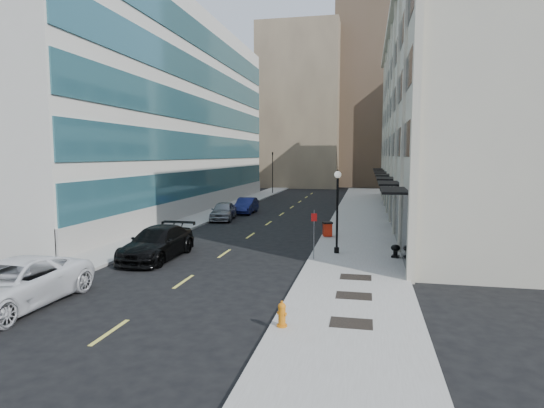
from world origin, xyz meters
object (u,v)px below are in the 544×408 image
at_px(urn_planter, 396,250).
at_px(car_blue_sedan, 246,206).
at_px(car_black_pickup, 157,243).
at_px(car_silver_sedan, 223,211).
at_px(car_white_van, 13,285).
at_px(sign_post, 314,228).
at_px(trash_bin, 327,229).
at_px(lamppost, 337,204).
at_px(traffic_signal, 273,155).
at_px(fire_hydrant, 282,314).

bearing_deg(urn_planter, car_blue_sedan, 126.65).
height_order(car_black_pickup, car_silver_sedan, car_black_pickup).
bearing_deg(car_white_van, car_black_pickup, 80.55).
distance_m(car_silver_sedan, sign_post, 16.94).
xyz_separation_m(trash_bin, lamppost, (0.97, -5.10, 2.25)).
xyz_separation_m(traffic_signal, lamppost, (11.90, -39.18, -2.78)).
bearing_deg(car_silver_sedan, car_black_pickup, -93.81).
distance_m(fire_hydrant, sign_post, 9.89).
bearing_deg(sign_post, traffic_signal, 89.65).
relative_size(car_silver_sedan, urn_planter, 6.67).
distance_m(car_black_pickup, sign_post, 8.62).
xyz_separation_m(car_blue_sedan, fire_hydrant, (8.95, -28.74, -0.19)).
height_order(fire_hydrant, lamppost, lamppost).
relative_size(car_white_van, trash_bin, 6.36).
bearing_deg(traffic_signal, car_black_pickup, -86.87).
xyz_separation_m(car_white_van, trash_bin, (10.23, 16.54, -0.20)).
bearing_deg(fire_hydrant, trash_bin, 107.54).
distance_m(car_white_van, lamppost, 16.14).
height_order(fire_hydrant, trash_bin, trash_bin).
bearing_deg(car_blue_sedan, lamppost, -61.38).
bearing_deg(car_white_van, trash_bin, 59.32).
distance_m(car_silver_sedan, trash_bin, 12.01).
relative_size(car_silver_sedan, trash_bin, 4.63).
bearing_deg(car_blue_sedan, trash_bin, -54.81).
bearing_deg(lamppost, fire_hydrant, -94.90).
bearing_deg(car_blue_sedan, sign_post, -66.42).
bearing_deg(car_silver_sedan, car_white_van, -99.17).
xyz_separation_m(fire_hydrant, trash_bin, (0.03, 16.67, 0.13)).
height_order(fire_hydrant, urn_planter, fire_hydrant).
bearing_deg(trash_bin, traffic_signal, 90.01).
bearing_deg(trash_bin, car_silver_sedan, 126.10).
bearing_deg(car_black_pickup, fire_hydrant, -44.57).
height_order(car_silver_sedan, sign_post, sign_post).
bearing_deg(traffic_signal, car_silver_sedan, -87.38).
height_order(car_silver_sedan, lamppost, lamppost).
bearing_deg(car_black_pickup, urn_planter, 11.20).
distance_m(car_silver_sedan, urn_planter, 18.79).
bearing_deg(car_silver_sedan, fire_hydrant, -75.71).
relative_size(trash_bin, urn_planter, 1.44).
xyz_separation_m(car_silver_sedan, lamppost, (10.66, -12.18, 2.14)).
bearing_deg(car_blue_sedan, car_black_pickup, -90.47).
distance_m(car_black_pickup, urn_planter, 13.01).
height_order(traffic_signal, sign_post, traffic_signal).
distance_m(trash_bin, lamppost, 5.66).
bearing_deg(fire_hydrant, car_black_pickup, 152.16).
bearing_deg(traffic_signal, car_white_van, -89.21).
height_order(car_black_pickup, sign_post, sign_post).
bearing_deg(car_black_pickup, car_silver_sedan, 94.96).
bearing_deg(sign_post, lamppost, 42.90).
bearing_deg(lamppost, car_silver_sedan, 131.20).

